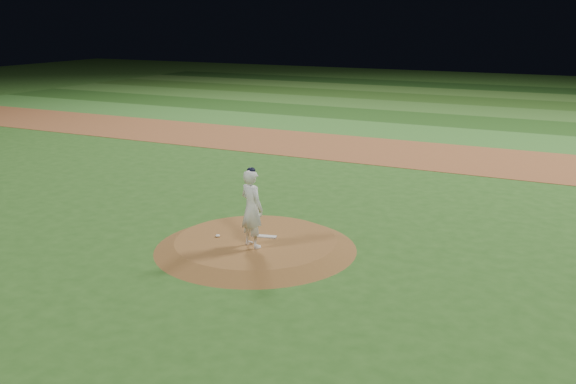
{
  "coord_description": "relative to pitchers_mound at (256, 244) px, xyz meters",
  "views": [
    {
      "loc": [
        8.05,
        -14.38,
        6.13
      ],
      "look_at": [
        0.0,
        2.0,
        1.1
      ],
      "focal_mm": 40.0,
      "sensor_mm": 36.0,
      "label": 1
    }
  ],
  "objects": [
    {
      "name": "outfield_stripe_0",
      "position": [
        0.0,
        19.5,
        -0.12
      ],
      "size": [
        70.0,
        5.0,
        0.02
      ],
      "primitive_type": "cube",
      "color": "#37732A",
      "rests_on": "ground"
    },
    {
      "name": "rosin_bag",
      "position": [
        -1.05,
        -0.26,
        0.16
      ],
      "size": [
        0.13,
        0.13,
        0.07
      ],
      "primitive_type": "ellipsoid",
      "color": "white",
      "rests_on": "pitchers_mound"
    },
    {
      "name": "outfield_stripe_3",
      "position": [
        0.0,
        34.5,
        -0.12
      ],
      "size": [
        70.0,
        5.0,
        0.02
      ],
      "primitive_type": "cube",
      "color": "#274F19",
      "rests_on": "ground"
    },
    {
      "name": "outfield_stripe_5",
      "position": [
        0.0,
        44.5,
        -0.12
      ],
      "size": [
        70.0,
        5.0,
        0.02
      ],
      "primitive_type": "cube",
      "color": "#1A3F14",
      "rests_on": "ground"
    },
    {
      "name": "outfield_stripe_2",
      "position": [
        0.0,
        29.5,
        -0.12
      ],
      "size": [
        70.0,
        5.0,
        0.02
      ],
      "primitive_type": "cube",
      "color": "#376926",
      "rests_on": "ground"
    },
    {
      "name": "outfield_stripe_1",
      "position": [
        0.0,
        24.5,
        -0.12
      ],
      "size": [
        70.0,
        5.0,
        0.02
      ],
      "primitive_type": "cube",
      "color": "#224C18",
      "rests_on": "ground"
    },
    {
      "name": "pitchers_mound",
      "position": [
        0.0,
        0.0,
        0.0
      ],
      "size": [
        5.5,
        5.5,
        0.25
      ],
      "primitive_type": "cone",
      "color": "brown",
      "rests_on": "ground"
    },
    {
      "name": "ground",
      "position": [
        0.0,
        0.0,
        -0.12
      ],
      "size": [
        120.0,
        120.0,
        0.0
      ],
      "primitive_type": "plane",
      "color": "#2B5B1D",
      "rests_on": "ground"
    },
    {
      "name": "infield_dirt_band",
      "position": [
        0.0,
        14.0,
        -0.12
      ],
      "size": [
        70.0,
        6.0,
        0.02
      ],
      "primitive_type": "cube",
      "color": "brown",
      "rests_on": "ground"
    },
    {
      "name": "pitcher_on_mound",
      "position": [
        0.17,
        -0.48,
        1.18
      ],
      "size": [
        0.89,
        0.74,
        2.14
      ],
      "color": "white",
      "rests_on": "pitchers_mound"
    },
    {
      "name": "pitching_rubber",
      "position": [
        0.11,
        0.31,
        0.14
      ],
      "size": [
        0.69,
        0.31,
        0.03
      ],
      "primitive_type": "cube",
      "rotation": [
        0.0,
        0.0,
        0.23
      ],
      "color": "silver",
      "rests_on": "pitchers_mound"
    },
    {
      "name": "outfield_stripe_4",
      "position": [
        0.0,
        39.5,
        -0.12
      ],
      "size": [
        70.0,
        5.0,
        0.02
      ],
      "primitive_type": "cube",
      "color": "#3A6825",
      "rests_on": "ground"
    }
  ]
}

